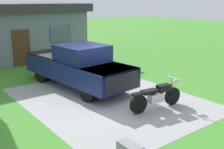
# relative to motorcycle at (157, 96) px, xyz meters

# --- Properties ---
(ground_plane) EXTENTS (80.00, 80.00, 0.00)m
(ground_plane) POSITION_rel_motorcycle_xyz_m (-0.75, 1.82, -0.47)
(ground_plane) COLOR #458E2F
(driveway_pad) EXTENTS (5.86, 7.45, 0.01)m
(driveway_pad) POSITION_rel_motorcycle_xyz_m (-0.75, 1.82, -0.47)
(driveway_pad) COLOR #A1A1A1
(driveway_pad) RESTS_ON ground
(motorcycle) EXTENTS (2.21, 0.70, 1.09)m
(motorcycle) POSITION_rel_motorcycle_xyz_m (0.00, 0.00, 0.00)
(motorcycle) COLOR black
(motorcycle) RESTS_ON ground
(pickup_truck) EXTENTS (2.53, 5.78, 1.90)m
(pickup_truck) POSITION_rel_motorcycle_xyz_m (-0.86, 4.00, 0.48)
(pickup_truck) COLOR black
(pickup_truck) RESTS_ON ground
(neighbor_house) EXTENTS (9.60, 5.60, 3.50)m
(neighbor_house) POSITION_rel_motorcycle_xyz_m (-1.38, 11.82, 1.32)
(neighbor_house) COLOR slate
(neighbor_house) RESTS_ON ground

